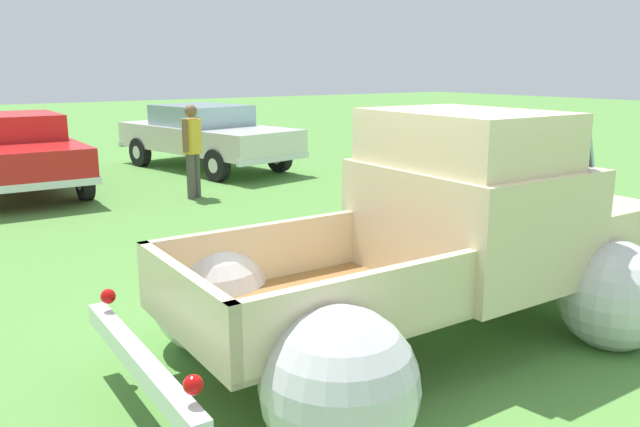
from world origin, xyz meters
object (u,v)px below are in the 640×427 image
Objects in this scene: spectator_0 at (192,146)px; vintage_pickup_truck at (445,251)px; show_car_0 at (15,150)px; show_car_1 at (206,134)px.

vintage_pickup_truck is at bearing 138.79° from spectator_0.
vintage_pickup_truck is 1.05× the size of show_car_0.
show_car_0 is (-1.80, 9.10, 0.03)m from vintage_pickup_truck.
show_car_1 is (2.25, 9.66, 0.03)m from vintage_pickup_truck.
show_car_1 is at bearing -64.28° from spectator_0.
show_car_1 is (4.05, 0.56, 0.00)m from show_car_0.
vintage_pickup_truck reaches higher than spectator_0.
spectator_0 is at bearing -39.98° from show_car_1.
show_car_0 is at bearing 102.15° from vintage_pickup_truck.
spectator_0 is at bearing 46.93° from show_car_0.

